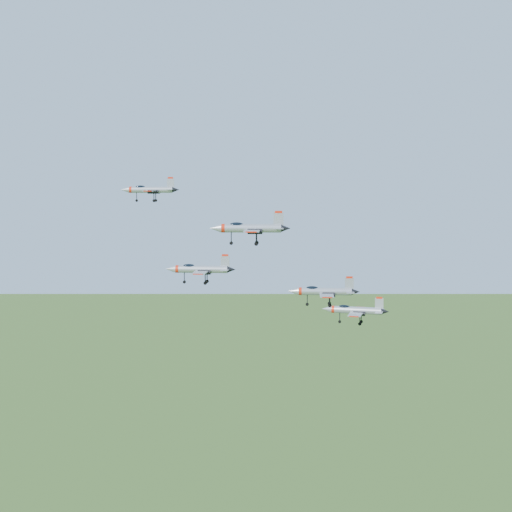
{
  "coord_description": "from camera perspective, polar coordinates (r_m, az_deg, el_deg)",
  "views": [
    {
      "loc": [
        10.93,
        -120.27,
        148.0
      ],
      "look_at": [
        0.82,
        -2.17,
        136.69
      ],
      "focal_mm": 50.0,
      "sensor_mm": 36.0,
      "label": 1
    }
  ],
  "objects": [
    {
      "name": "jet_right_low",
      "position": [
        109.11,
        5.37,
        -2.82
      ],
      "size": [
        10.95,
        9.0,
        2.94
      ],
      "rotation": [
        0.0,
        0.0,
        0.02
      ],
      "color": "#979CA3"
    },
    {
      "name": "jet_right_high",
      "position": [
        105.23,
        -4.55,
        -1.04
      ],
      "size": [
        10.46,
        8.58,
        2.81
      ],
      "rotation": [
        0.0,
        0.0,
        0.0
      ],
      "color": "#979CA3"
    },
    {
      "name": "jet_left_high",
      "position": [
        120.04,
        -0.58,
        2.25
      ],
      "size": [
        13.75,
        11.34,
        3.68
      ],
      "rotation": [
        0.0,
        0.0,
        0.05
      ],
      "color": "#979CA3"
    },
    {
      "name": "jet_lead",
      "position": [
        135.8,
        -8.54,
        5.28
      ],
      "size": [
        11.1,
        9.17,
        2.97
      ],
      "rotation": [
        0.0,
        0.0,
        0.05
      ],
      "color": "#979CA3"
    },
    {
      "name": "jet_left_low",
      "position": [
        130.02,
        7.87,
        -4.3
      ],
      "size": [
        12.16,
        10.2,
        3.26
      ],
      "rotation": [
        0.0,
        0.0,
        -0.18
      ],
      "color": "#979CA3"
    }
  ]
}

